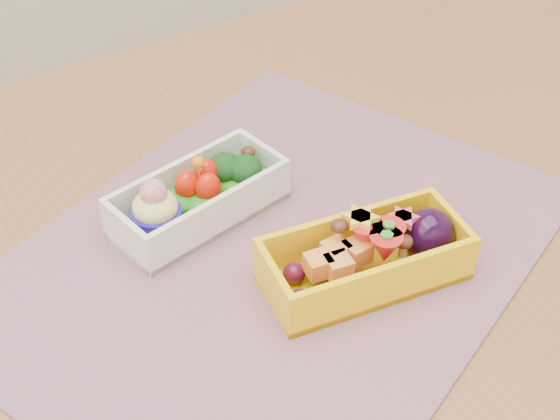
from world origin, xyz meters
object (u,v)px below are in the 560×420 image
table (302,344)px  placemat (275,253)px  bento_white (198,198)px  bento_yellow (369,256)px

table → placemat: (-0.01, 0.02, 0.10)m
placemat → bento_white: (-0.03, 0.07, 0.02)m
table → bento_yellow: size_ratio=7.29×
table → bento_yellow: bearing=-51.4°
bento_yellow → bento_white: bearing=128.6°
bento_white → bento_yellow: size_ratio=0.96×
placemat → bento_yellow: size_ratio=2.77×
table → placemat: bearing=122.4°
table → bento_white: bento_white is taller
placemat → bento_white: size_ratio=2.88×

